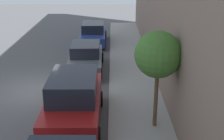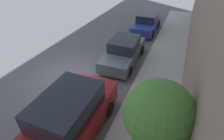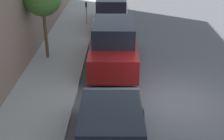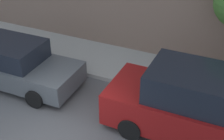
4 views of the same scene
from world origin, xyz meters
TOP-DOWN VIEW (x-y plane):
  - sidewalk at (4.71, 0.00)m, footprint 2.41×32.00m
  - parked_suv_second at (2.19, -3.21)m, footprint 2.08×4.81m
  - parked_sedan_third at (2.15, 2.89)m, footprint 1.92×4.54m

SIDE VIEW (x-z plane):
  - sidewalk at x=4.71m, z-range 0.00..0.15m
  - parked_sedan_third at x=2.15m, z-range -0.04..1.50m
  - parked_suv_second at x=2.19m, z-range -0.06..1.92m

